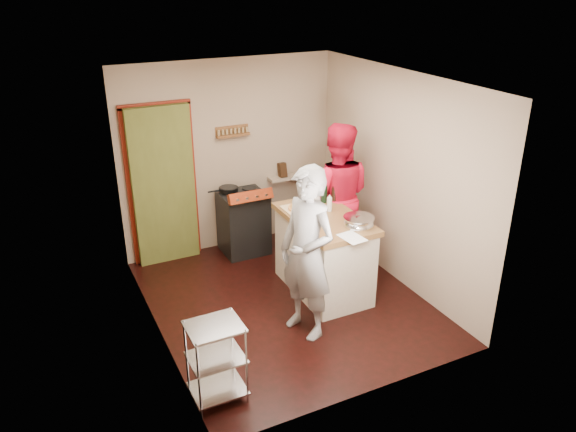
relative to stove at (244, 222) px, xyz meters
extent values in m
plane|color=black|center=(-0.05, -1.42, -0.45)|extent=(3.50, 3.50, 0.00)
cube|color=gray|center=(-0.05, 0.33, 0.85)|extent=(3.00, 0.04, 2.60)
cube|color=#565B23|center=(-1.00, 0.38, 0.60)|extent=(0.80, 0.40, 2.10)
cube|color=maroon|center=(-1.42, 0.31, 0.60)|extent=(0.06, 0.06, 2.10)
cube|color=maroon|center=(-0.58, 0.31, 0.60)|extent=(0.06, 0.06, 2.10)
cube|color=maroon|center=(-1.00, 0.31, 1.65)|extent=(0.90, 0.06, 0.06)
cube|color=brown|center=(0.00, 0.28, 1.15)|extent=(0.46, 0.09, 0.03)
cube|color=brown|center=(0.00, 0.32, 1.21)|extent=(0.46, 0.02, 0.12)
cube|color=olive|center=(0.00, 0.28, 1.21)|extent=(0.42, 0.04, 0.07)
cube|color=gray|center=(0.90, 0.23, 0.45)|extent=(0.80, 0.18, 0.04)
cube|color=black|center=(0.70, 0.23, 0.57)|extent=(0.10, 0.14, 0.22)
cube|color=gray|center=(-1.55, -1.42, 0.85)|extent=(0.04, 3.50, 2.60)
cube|color=gray|center=(1.45, -1.42, 0.85)|extent=(0.04, 3.50, 2.60)
cube|color=white|center=(-0.05, -1.42, 2.16)|extent=(3.00, 3.50, 0.02)
cube|color=black|center=(0.00, 0.01, -0.05)|extent=(0.60, 0.55, 0.80)
cube|color=black|center=(0.00, 0.01, 0.38)|extent=(0.60, 0.55, 0.06)
cube|color=maroon|center=(0.00, -0.27, 0.47)|extent=(0.60, 0.15, 0.17)
cylinder|color=black|center=(-0.15, 0.14, 0.46)|extent=(0.26, 0.26, 0.05)
cylinder|color=silver|center=(-1.55, -2.80, -0.05)|extent=(0.02, 0.02, 0.80)
cylinder|color=silver|center=(-1.11, -2.80, -0.05)|extent=(0.02, 0.02, 0.80)
cylinder|color=silver|center=(-1.55, -2.44, -0.05)|extent=(0.02, 0.02, 0.80)
cylinder|color=silver|center=(-1.11, -2.44, -0.05)|extent=(0.02, 0.02, 0.80)
cube|color=silver|center=(-1.33, -2.62, -0.35)|extent=(0.48, 0.40, 0.02)
cube|color=silver|center=(-1.33, -2.62, 0.00)|extent=(0.48, 0.40, 0.02)
cube|color=silver|center=(-1.33, -2.62, 0.33)|extent=(0.48, 0.40, 0.02)
cube|color=beige|center=(0.47, -1.38, 0.01)|extent=(0.71, 1.24, 0.92)
cube|color=olive|center=(0.47, -1.38, 0.50)|extent=(0.77, 1.30, 0.06)
cube|color=#E2B889|center=(0.31, -1.12, 0.55)|extent=(0.40, 0.40, 0.02)
cylinder|color=#E18D46|center=(0.31, -1.12, 0.57)|extent=(0.32, 0.32, 0.02)
ellipsoid|color=silver|center=(0.68, -1.78, 0.59)|extent=(0.35, 0.35, 0.11)
cylinder|color=white|center=(0.61, -0.92, 0.67)|extent=(0.12, 0.12, 0.28)
cylinder|color=silver|center=(0.60, -1.27, 0.62)|extent=(0.06, 0.06, 0.17)
cube|color=white|center=(0.46, -2.01, 0.54)|extent=(0.24, 0.32, 0.00)
cylinder|color=black|center=(0.73, -0.91, 0.69)|extent=(0.08, 0.08, 0.31)
cylinder|color=black|center=(0.81, -1.03, 0.69)|extent=(0.08, 0.08, 0.31)
cylinder|color=black|center=(0.68, -1.00, 0.69)|extent=(0.08, 0.08, 0.31)
imported|color=silver|center=(-0.11, -2.05, 0.49)|extent=(0.64, 0.79, 1.88)
imported|color=red|center=(0.95, -0.84, 0.51)|extent=(1.17, 1.10, 1.91)
camera|label=1|loc=(-2.55, -6.55, 3.17)|focal=35.00mm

